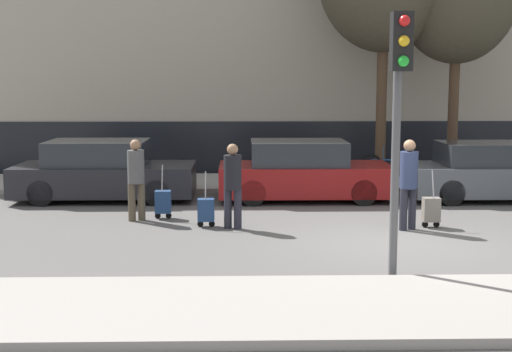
{
  "coord_description": "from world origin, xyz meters",
  "views": [
    {
      "loc": [
        -2.78,
        -12.22,
        2.86
      ],
      "look_at": [
        -2.45,
        1.8,
        0.95
      ],
      "focal_mm": 50.0,
      "sensor_mm": 36.0,
      "label": 1
    }
  ],
  "objects_px": {
    "parked_car_2": "(494,173)",
    "trolley_center": "(206,210)",
    "parked_car_0": "(103,172)",
    "parked_bicycle": "(390,167)",
    "trolley_left": "(163,202)",
    "pedestrian_center": "(233,181)",
    "traffic_light": "(399,92)",
    "pedestrian_right": "(409,179)",
    "parked_car_1": "(303,172)",
    "pedestrian_left": "(136,175)",
    "trolley_right": "(431,210)"
  },
  "relations": [
    {
      "from": "parked_car_2",
      "to": "trolley_center",
      "type": "xyz_separation_m",
      "value": [
        -6.73,
        -3.04,
        -0.31
      ]
    },
    {
      "from": "parked_car_0",
      "to": "parked_bicycle",
      "type": "height_order",
      "value": "parked_car_0"
    },
    {
      "from": "trolley_left",
      "to": "pedestrian_center",
      "type": "bearing_deg",
      "value": -35.24
    },
    {
      "from": "parked_car_2",
      "to": "parked_bicycle",
      "type": "distance_m",
      "value": 3.16
    },
    {
      "from": "trolley_left",
      "to": "traffic_light",
      "type": "distance_m",
      "value": 6.44
    },
    {
      "from": "trolley_center",
      "to": "traffic_light",
      "type": "distance_m",
      "value": 5.3
    },
    {
      "from": "parked_car_0",
      "to": "pedestrian_right",
      "type": "height_order",
      "value": "pedestrian_right"
    },
    {
      "from": "parked_car_1",
      "to": "trolley_left",
      "type": "relative_size",
      "value": 3.63
    },
    {
      "from": "parked_car_1",
      "to": "traffic_light",
      "type": "bearing_deg",
      "value": -84.32
    },
    {
      "from": "parked_car_0",
      "to": "trolley_center",
      "type": "height_order",
      "value": "parked_car_0"
    },
    {
      "from": "parked_car_1",
      "to": "pedestrian_center",
      "type": "distance_m",
      "value": 3.72
    },
    {
      "from": "pedestrian_left",
      "to": "trolley_center",
      "type": "xyz_separation_m",
      "value": [
        1.44,
        -0.66,
        -0.6
      ]
    },
    {
      "from": "pedestrian_center",
      "to": "trolley_right",
      "type": "height_order",
      "value": "pedestrian_center"
    },
    {
      "from": "parked_car_1",
      "to": "traffic_light",
      "type": "height_order",
      "value": "traffic_light"
    },
    {
      "from": "parked_car_0",
      "to": "parked_bicycle",
      "type": "relative_size",
      "value": 2.38
    },
    {
      "from": "traffic_light",
      "to": "parked_bicycle",
      "type": "bearing_deg",
      "value": 78.54
    },
    {
      "from": "pedestrian_right",
      "to": "trolley_right",
      "type": "distance_m",
      "value": 0.84
    },
    {
      "from": "parked_car_1",
      "to": "parked_bicycle",
      "type": "relative_size",
      "value": 2.3
    },
    {
      "from": "parked_car_1",
      "to": "trolley_center",
      "type": "xyz_separation_m",
      "value": [
        -2.17,
        -3.15,
        -0.32
      ]
    },
    {
      "from": "traffic_light",
      "to": "parked_bicycle",
      "type": "distance_m",
      "value": 9.73
    },
    {
      "from": "parked_car_0",
      "to": "trolley_left",
      "type": "distance_m",
      "value": 2.93
    },
    {
      "from": "parked_car_2",
      "to": "parked_car_0",
      "type": "bearing_deg",
      "value": 178.68
    },
    {
      "from": "trolley_left",
      "to": "traffic_light",
      "type": "bearing_deg",
      "value": -50.82
    },
    {
      "from": "pedestrian_center",
      "to": "pedestrian_right",
      "type": "bearing_deg",
      "value": 14.55
    },
    {
      "from": "parked_car_1",
      "to": "pedestrian_right",
      "type": "distance_m",
      "value": 3.91
    },
    {
      "from": "parked_car_1",
      "to": "pedestrian_left",
      "type": "distance_m",
      "value": 4.4
    },
    {
      "from": "trolley_left",
      "to": "trolley_center",
      "type": "relative_size",
      "value": 1.03
    },
    {
      "from": "trolley_left",
      "to": "trolley_right",
      "type": "relative_size",
      "value": 1.0
    },
    {
      "from": "parked_car_1",
      "to": "parked_bicycle",
      "type": "distance_m",
      "value": 3.49
    },
    {
      "from": "trolley_center",
      "to": "pedestrian_left",
      "type": "bearing_deg",
      "value": 155.44
    },
    {
      "from": "parked_bicycle",
      "to": "trolley_center",
      "type": "bearing_deg",
      "value": -130.81
    },
    {
      "from": "parked_car_0",
      "to": "trolley_right",
      "type": "height_order",
      "value": "parked_car_0"
    },
    {
      "from": "pedestrian_center",
      "to": "trolley_right",
      "type": "distance_m",
      "value": 3.89
    },
    {
      "from": "parked_car_0",
      "to": "parked_bicycle",
      "type": "distance_m",
      "value": 7.68
    },
    {
      "from": "pedestrian_left",
      "to": "pedestrian_center",
      "type": "xyz_separation_m",
      "value": [
        1.96,
        -0.83,
        -0.01
      ]
    },
    {
      "from": "parked_car_1",
      "to": "parked_car_2",
      "type": "distance_m",
      "value": 4.56
    },
    {
      "from": "parked_car_1",
      "to": "parked_car_2",
      "type": "xyz_separation_m",
      "value": [
        4.55,
        -0.11,
        -0.02
      ]
    },
    {
      "from": "parked_car_0",
      "to": "pedestrian_right",
      "type": "distance_m",
      "value": 7.4
    },
    {
      "from": "parked_car_2",
      "to": "trolley_left",
      "type": "xyz_separation_m",
      "value": [
        -7.65,
        -2.18,
        -0.3
      ]
    },
    {
      "from": "parked_car_1",
      "to": "trolley_right",
      "type": "height_order",
      "value": "parked_car_1"
    },
    {
      "from": "traffic_light",
      "to": "trolley_center",
      "type": "bearing_deg",
      "value": 127.05
    },
    {
      "from": "parked_car_2",
      "to": "parked_bicycle",
      "type": "relative_size",
      "value": 2.36
    },
    {
      "from": "parked_car_2",
      "to": "parked_bicycle",
      "type": "xyz_separation_m",
      "value": [
        -1.98,
        2.46,
        -0.15
      ]
    },
    {
      "from": "pedestrian_right",
      "to": "traffic_light",
      "type": "distance_m",
      "value": 3.96
    },
    {
      "from": "parked_car_0",
      "to": "traffic_light",
      "type": "bearing_deg",
      "value": -52.25
    },
    {
      "from": "trolley_right",
      "to": "parked_bicycle",
      "type": "distance_m",
      "value": 5.67
    },
    {
      "from": "pedestrian_left",
      "to": "pedestrian_right",
      "type": "bearing_deg",
      "value": 147.94
    },
    {
      "from": "pedestrian_center",
      "to": "trolley_center",
      "type": "bearing_deg",
      "value": -179.93
    },
    {
      "from": "parked_car_0",
      "to": "pedestrian_right",
      "type": "relative_size",
      "value": 2.44
    },
    {
      "from": "parked_car_0",
      "to": "pedestrian_left",
      "type": "height_order",
      "value": "pedestrian_left"
    }
  ]
}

